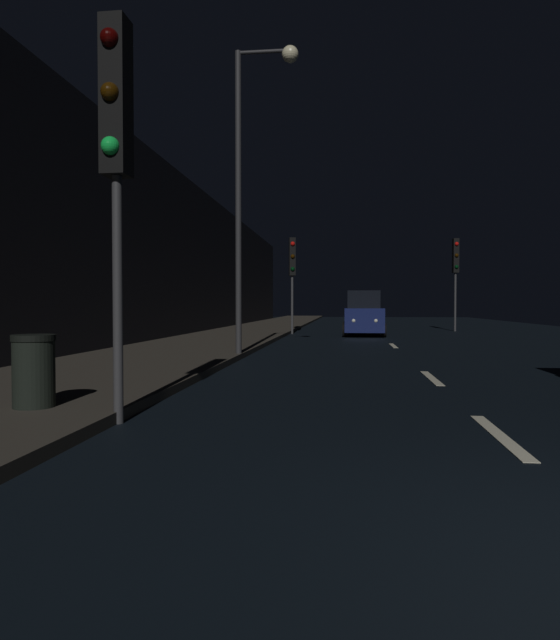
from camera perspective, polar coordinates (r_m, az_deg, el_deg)
name	(u,v)px	position (r m, az deg, el deg)	size (l,w,h in m)	color
ground	(380,335)	(28.09, 10.07, -1.51)	(25.76, 84.00, 0.02)	black
sidewalk_left	(246,333)	(28.47, -3.48, -1.28)	(4.40, 84.00, 0.15)	#38332B
building_facade_left	(174,256)	(25.74, -10.61, 6.32)	(0.80, 63.00, 7.26)	black
lane_centerline	(422,370)	(13.05, 14.13, -4.92)	(0.16, 16.26, 0.01)	beige
traffic_light_near_left	(116,129)	(7.51, -16.20, 17.93)	(0.31, 0.46, 4.93)	#38383A
traffic_light_far_left	(292,264)	(28.67, 1.24, 5.63)	(0.38, 0.48, 4.85)	#38383A
traffic_light_far_right	(456,264)	(33.13, 17.25, 5.45)	(0.34, 0.47, 5.16)	#38383A
streetlamp_overhead	(254,158)	(15.79, -2.68, 15.97)	(1.70, 0.44, 8.32)	#2D2D30
trash_bin_curbside	(34,371)	(7.93, -23.52, -4.69)	(0.55, 0.55, 0.93)	black
car_approaching_headlights	(363,315)	(27.45, 8.37, 0.49)	(1.96, 4.25, 2.14)	#141E51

